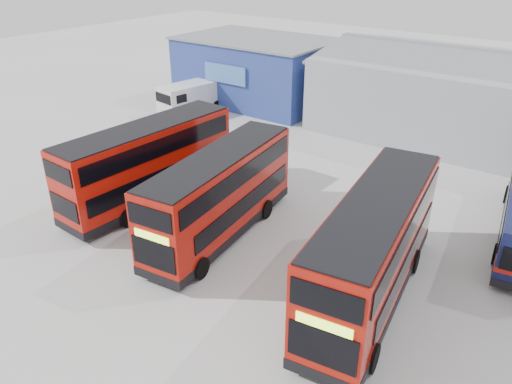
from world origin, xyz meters
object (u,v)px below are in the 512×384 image
at_px(office_block, 257,69).
at_px(panel_van, 191,96).
at_px(double_decker_right, 373,251).
at_px(double_decker_left, 149,165).
at_px(double_decker_centre, 220,196).

bearing_deg(office_block, panel_van, -111.67).
relative_size(office_block, double_decker_right, 1.20).
xyz_separation_m(double_decker_left, panel_van, (-8.77, 12.33, -0.79)).
bearing_deg(double_decker_right, office_block, 127.13).
height_order(office_block, double_decker_left, office_block).
bearing_deg(double_decker_left, double_decker_right, 179.56).
bearing_deg(double_decker_centre, panel_van, 129.77).
distance_m(office_block, panel_van, 6.24).
bearing_deg(office_block, double_decker_centre, -57.92).
bearing_deg(double_decker_right, double_decker_left, 168.82).
xyz_separation_m(double_decker_right, panel_van, (-21.20, 12.94, -0.84)).
height_order(double_decker_centre, panel_van, double_decker_centre).
relative_size(office_block, panel_van, 2.27).
height_order(double_decker_left, panel_van, double_decker_left).
relative_size(double_decker_right, panel_van, 1.89).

